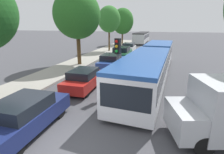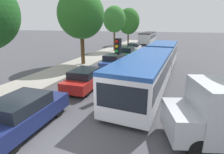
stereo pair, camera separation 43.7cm
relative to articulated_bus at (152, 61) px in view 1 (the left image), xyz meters
name	(u,v)px [view 1 (the left image)]	position (x,y,z in m)	size (l,w,h in m)	color
ground_plane	(68,147)	(-2.23, -9.42, -1.36)	(200.00, 200.00, 0.00)	#47474C
kerb_strip_left	(97,54)	(-8.23, 9.13, -1.29)	(3.20, 47.09, 0.14)	#9E998E
articulated_bus	(152,61)	(0.00, 0.00, 0.00)	(3.50, 15.99, 2.36)	silver
city_bus_rear	(142,37)	(-4.22, 27.68, 0.02)	(2.57, 11.07, 2.38)	silver
queued_car_navy	(25,115)	(-4.37, -8.98, -0.64)	(1.79, 4.11, 1.42)	navy
queued_car_red	(84,79)	(-4.16, -3.86, -0.68)	(1.69, 3.90, 1.35)	#B21E19
queued_car_blue	(111,61)	(-3.99, 1.94, -0.63)	(1.80, 4.14, 1.43)	#284799
queued_car_green	(122,53)	(-4.10, 6.89, -0.58)	(1.94, 4.45, 1.54)	#236638
queued_car_white	(129,48)	(-4.38, 12.90, -0.65)	(1.76, 4.05, 1.40)	white
traffic_light	(117,54)	(-1.84, -4.01, 1.14)	(0.38, 0.40, 3.40)	#56595E
tree_left_mid	(76,16)	(-7.71, 2.41, 3.60)	(4.61, 4.61, 7.46)	#51381E
tree_left_far	(109,19)	(-7.49, 12.69, 3.52)	(3.42, 3.42, 6.86)	#51381E
tree_left_distant	(123,22)	(-7.55, 22.32, 3.26)	(4.41, 4.41, 7.32)	#51381E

